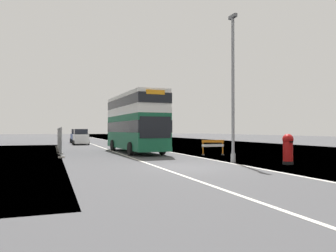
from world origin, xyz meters
TOP-DOWN VIEW (x-y plane):
  - ground at (0.63, 0.12)m, footprint 140.00×280.00m
  - double_decker_bus at (0.13, 11.53)m, footprint 3.13×10.38m
  - lamppost_foreground at (3.48, 1.23)m, footprint 0.29×0.70m
  - red_pillar_postbox at (5.74, -0.78)m, footprint 0.60×0.60m
  - roadworks_barrier at (4.89, 6.44)m, footprint 1.74×0.70m
  - construction_site_fence at (-5.92, 14.58)m, footprint 0.44×13.80m
  - car_oncoming_near at (-2.99, 28.22)m, footprint 1.95×4.38m
  - car_receding_mid at (-2.95, 34.63)m, footprint 1.95×3.97m

SIDE VIEW (x-z plane):
  - ground at x=0.63m, z-range -0.10..0.00m
  - roadworks_barrier at x=4.89m, z-range 0.16..1.31m
  - red_pillar_postbox at x=5.74m, z-range 0.08..1.78m
  - car_receding_mid at x=-2.95m, z-range -0.06..1.96m
  - car_oncoming_near at x=-2.99m, z-range -0.06..1.96m
  - construction_site_fence at x=-5.92m, z-range -0.05..2.05m
  - double_decker_bus at x=0.13m, z-range 0.16..5.04m
  - lamppost_foreground at x=3.48m, z-range -0.24..8.46m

